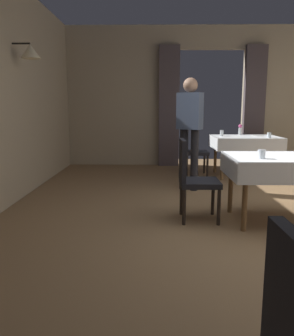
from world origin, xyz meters
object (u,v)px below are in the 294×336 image
at_px(chair_far_left, 192,148).
at_px(person_waiter_by_doorway, 190,124).
at_px(glass_far_c, 269,135).
at_px(dining_table_far, 245,141).
at_px(chair_mid_left, 193,176).
at_px(glass_far_b, 222,133).
at_px(flower_vase_far, 240,129).
at_px(plate_far_d, 258,135).
at_px(glass_mid_b, 262,154).
at_px(dining_table_mid, 287,164).

xyz_separation_m(chair_far_left, person_waiter_by_doorway, (-0.18, -1.17, 0.51)).
bearing_deg(person_waiter_by_doorway, glass_far_c, 28.59).
bearing_deg(person_waiter_by_doorway, dining_table_far, 44.03).
bearing_deg(chair_mid_left, glass_far_b, 72.40).
height_order(dining_table_far, person_waiter_by_doorway, person_waiter_by_doorway).
relative_size(chair_mid_left, glass_far_b, 8.31).
height_order(flower_vase_far, glass_far_c, flower_vase_far).
bearing_deg(plate_far_d, chair_far_left, -176.17).
relative_size(chair_mid_left, glass_far_c, 9.92).
height_order(chair_mid_left, glass_far_b, chair_mid_left).
bearing_deg(plate_far_d, chair_mid_left, -119.31).
relative_size(glass_far_b, glass_far_c, 1.19).
distance_m(chair_mid_left, plate_far_d, 3.15).
relative_size(chair_far_left, plate_far_d, 4.27).
relative_size(chair_mid_left, person_waiter_by_doorway, 0.54).
relative_size(plate_far_d, person_waiter_by_doorway, 0.13).
bearing_deg(flower_vase_far, glass_mid_b, -99.96).
bearing_deg(glass_mid_b, plate_far_d, 74.11).
bearing_deg(plate_far_d, dining_table_mid, -100.16).
bearing_deg(chair_far_left, dining_table_far, -2.92).
distance_m(dining_table_mid, flower_vase_far, 2.97).
relative_size(dining_table_far, chair_mid_left, 1.29).
bearing_deg(chair_far_left, glass_mid_b, -82.02).
bearing_deg(glass_mid_b, glass_far_b, 87.16).
xyz_separation_m(chair_mid_left, glass_far_b, (0.83, 2.62, 0.29)).
bearing_deg(glass_mid_b, chair_mid_left, 161.12).
relative_size(chair_mid_left, plate_far_d, 4.27).
bearing_deg(dining_table_mid, glass_far_b, 94.43).
height_order(dining_table_mid, chair_far_left, chair_far_left).
height_order(glass_mid_b, person_waiter_by_doorway, person_waiter_by_doorway).
relative_size(chair_far_left, glass_far_c, 9.92).
bearing_deg(glass_mid_b, flower_vase_far, 80.04).
height_order(dining_table_far, glass_far_b, glass_far_b).
height_order(glass_far_c, plate_far_d, glass_far_c).
bearing_deg(plate_far_d, person_waiter_by_doorway, -138.60).
relative_size(dining_table_mid, chair_far_left, 1.41).
distance_m(chair_mid_left, glass_far_b, 2.77).
xyz_separation_m(flower_vase_far, plate_far_d, (0.29, -0.18, -0.10)).
bearing_deg(chair_mid_left, dining_table_far, 63.95).
bearing_deg(chair_mid_left, flower_vase_far, 66.91).
xyz_separation_m(glass_mid_b, flower_vase_far, (0.55, 3.15, 0.06)).
bearing_deg(glass_far_b, chair_mid_left, -107.60).
xyz_separation_m(glass_mid_b, glass_far_b, (0.14, 2.86, 0.01)).
bearing_deg(dining_table_mid, plate_far_d, 79.84).
distance_m(chair_far_left, plate_far_d, 1.28).
bearing_deg(glass_far_c, plate_far_d, 98.52).
xyz_separation_m(plate_far_d, person_waiter_by_doorway, (-1.43, -1.26, 0.27)).
bearing_deg(dining_table_far, dining_table_mid, -95.05).
bearing_deg(chair_far_left, chair_mid_left, -96.14).
distance_m(dining_table_mid, dining_table_far, 2.65).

